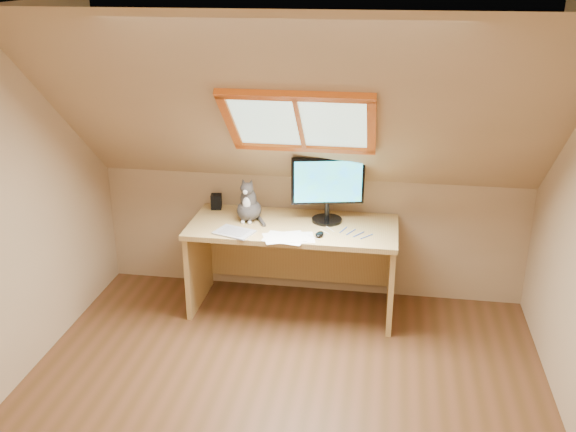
# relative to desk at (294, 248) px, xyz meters

# --- Properties ---
(ground) EXTENTS (3.50, 3.50, 0.00)m
(ground) POSITION_rel_desk_xyz_m (0.10, -1.45, -0.51)
(ground) COLOR brown
(ground) RESTS_ON ground
(room_shell) EXTENTS (3.52, 3.52, 2.41)m
(room_shell) POSITION_rel_desk_xyz_m (0.10, -1.54, 0.92)
(room_shell) COLOR tan
(room_shell) RESTS_ON ground
(desk) EXTENTS (1.61, 0.70, 0.73)m
(desk) POSITION_rel_desk_xyz_m (0.00, 0.00, 0.00)
(desk) COLOR tan
(desk) RESTS_ON ground
(monitor) EXTENTS (0.56, 0.24, 0.52)m
(monitor) POSITION_rel_desk_xyz_m (0.25, 0.04, 0.52)
(monitor) COLOR black
(monitor) RESTS_ON desk
(cat) EXTENTS (0.20, 0.24, 0.35)m
(cat) POSITION_rel_desk_xyz_m (-0.36, -0.03, 0.35)
(cat) COLOR #423D3A
(cat) RESTS_ON desk
(desk_speaker) EXTENTS (0.10, 0.10, 0.12)m
(desk_speaker) POSITION_rel_desk_xyz_m (-0.68, 0.18, 0.29)
(desk_speaker) COLOR black
(desk_speaker) RESTS_ON desk
(graphics_tablet) EXTENTS (0.33, 0.28, 0.01)m
(graphics_tablet) POSITION_rel_desk_xyz_m (-0.41, -0.30, 0.23)
(graphics_tablet) COLOR #B2B2B7
(graphics_tablet) RESTS_ON desk
(mouse) EXTENTS (0.08, 0.11, 0.03)m
(mouse) POSITION_rel_desk_xyz_m (0.23, -0.26, 0.24)
(mouse) COLOR black
(mouse) RESTS_ON desk
(papers) EXTENTS (0.35, 0.30, 0.01)m
(papers) POSITION_rel_desk_xyz_m (-0.02, -0.33, 0.23)
(papers) COLOR white
(papers) RESTS_ON desk
(cables) EXTENTS (0.51, 0.26, 0.01)m
(cables) POSITION_rel_desk_xyz_m (0.39, -0.19, 0.23)
(cables) COLOR silver
(cables) RESTS_ON desk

